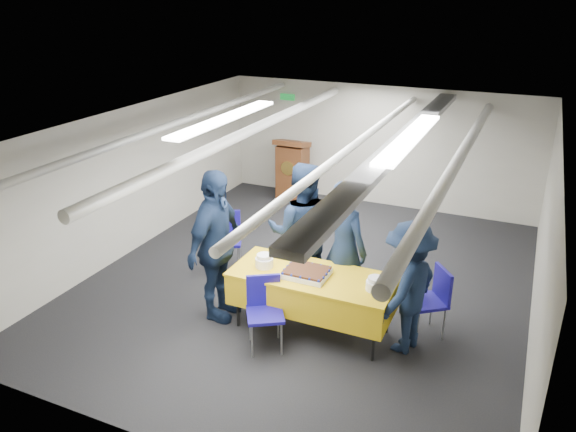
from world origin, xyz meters
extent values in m
plane|color=black|center=(0.00, 0.00, 0.00)|extent=(7.00, 7.00, 0.00)
cube|color=beige|center=(0.00, 3.49, 1.15)|extent=(6.00, 0.02, 2.30)
cube|color=beige|center=(-2.99, 0.00, 1.15)|extent=(0.02, 7.00, 2.30)
cube|color=beige|center=(2.99, 0.00, 1.15)|extent=(0.02, 7.00, 2.30)
cube|color=silver|center=(0.00, 0.00, 2.29)|extent=(6.00, 7.00, 0.02)
cylinder|color=silver|center=(-2.00, 0.00, 2.18)|extent=(0.10, 6.90, 0.10)
cylinder|color=silver|center=(-0.90, 0.00, 2.14)|extent=(0.14, 6.90, 0.14)
cylinder|color=silver|center=(0.60, 0.00, 2.10)|extent=(0.10, 6.90, 0.10)
cylinder|color=silver|center=(1.90, 0.00, 2.06)|extent=(0.14, 6.90, 0.14)
cube|color=gray|center=(1.20, 0.00, 2.20)|extent=(0.28, 6.90, 0.08)
cube|color=white|center=(-1.30, 0.00, 2.27)|extent=(0.25, 2.60, 0.04)
cube|color=white|center=(1.30, 0.00, 2.27)|extent=(0.25, 2.60, 0.04)
cube|color=#0C591E|center=(-1.90, 3.47, 1.95)|extent=(0.30, 0.04, 0.12)
cylinder|color=black|center=(-0.37, -1.46, 0.18)|extent=(0.04, 0.04, 0.36)
cylinder|color=black|center=(1.38, -1.46, 0.18)|extent=(0.04, 0.04, 0.36)
cylinder|color=black|center=(-0.37, -0.84, 0.18)|extent=(0.04, 0.04, 0.36)
cylinder|color=black|center=(1.38, -0.84, 0.18)|extent=(0.04, 0.04, 0.36)
cube|color=gold|center=(0.51, -1.15, 0.54)|extent=(1.97, 0.84, 0.39)
cube|color=gold|center=(0.51, -1.15, 0.76)|extent=(1.99, 0.86, 0.03)
cube|color=white|center=(0.45, -1.21, 0.80)|extent=(0.52, 0.41, 0.06)
cube|color=black|center=(0.45, -1.21, 0.85)|extent=(0.50, 0.39, 0.03)
sphere|color=navy|center=(0.23, -1.40, 0.84)|extent=(0.04, 0.04, 0.04)
sphere|color=navy|center=(0.23, -1.03, 0.84)|extent=(0.04, 0.04, 0.04)
sphere|color=navy|center=(0.34, -1.40, 0.84)|extent=(0.04, 0.04, 0.04)
sphere|color=navy|center=(0.34, -1.03, 0.84)|extent=(0.04, 0.04, 0.04)
sphere|color=navy|center=(0.45, -1.40, 0.84)|extent=(0.04, 0.04, 0.04)
sphere|color=navy|center=(0.45, -1.03, 0.84)|extent=(0.04, 0.04, 0.04)
sphere|color=navy|center=(0.57, -1.40, 0.84)|extent=(0.04, 0.04, 0.04)
sphere|color=navy|center=(0.57, -1.03, 0.84)|extent=(0.04, 0.04, 0.04)
sphere|color=navy|center=(0.68, -1.40, 0.84)|extent=(0.04, 0.04, 0.04)
sphere|color=navy|center=(0.68, -1.03, 0.84)|extent=(0.04, 0.04, 0.04)
sphere|color=navy|center=(0.21, -1.31, 0.84)|extent=(0.04, 0.04, 0.04)
sphere|color=navy|center=(0.70, -1.31, 0.84)|extent=(0.04, 0.04, 0.04)
sphere|color=navy|center=(0.21, -1.21, 0.84)|extent=(0.04, 0.04, 0.04)
sphere|color=navy|center=(0.70, -1.21, 0.84)|extent=(0.04, 0.04, 0.04)
sphere|color=navy|center=(0.21, -1.12, 0.84)|extent=(0.04, 0.04, 0.04)
sphere|color=navy|center=(0.70, -1.12, 0.84)|extent=(0.04, 0.04, 0.04)
cylinder|color=white|center=(-0.12, -1.20, 0.83)|extent=(0.22, 0.22, 0.12)
cylinder|color=white|center=(-0.12, -1.20, 0.91)|extent=(0.18, 0.18, 0.05)
cylinder|color=white|center=(1.30, -1.20, 0.82)|extent=(0.22, 0.22, 0.11)
cylinder|color=white|center=(1.30, -1.20, 0.90)|extent=(0.18, 0.18, 0.05)
cube|color=brown|center=(-1.60, 3.05, 0.55)|extent=(0.55, 0.45, 1.10)
cube|color=brown|center=(-1.60, 3.02, 1.15)|extent=(0.62, 0.53, 0.21)
cylinder|color=gold|center=(-1.60, 2.81, 0.70)|extent=(0.28, 0.02, 0.28)
cylinder|color=gray|center=(0.10, -1.97, 0.21)|extent=(0.02, 0.02, 0.43)
cylinder|color=gray|center=(0.39, -1.79, 0.21)|extent=(0.02, 0.02, 0.43)
cylinder|color=gray|center=(-0.08, -1.68, 0.21)|extent=(0.02, 0.02, 0.43)
cylinder|color=gray|center=(0.21, -1.50, 0.21)|extent=(0.02, 0.02, 0.43)
cube|color=navy|center=(0.15, -1.73, 0.45)|extent=(0.58, 0.58, 0.04)
cube|color=navy|center=(0.05, -1.57, 0.67)|extent=(0.36, 0.24, 0.40)
cylinder|color=gray|center=(1.57, -0.64, 0.21)|extent=(0.02, 0.02, 0.43)
cylinder|color=gray|center=(1.77, -0.91, 0.21)|extent=(0.02, 0.02, 0.43)
cylinder|color=gray|center=(1.84, -0.44, 0.21)|extent=(0.02, 0.02, 0.43)
cylinder|color=gray|center=(2.04, -0.71, 0.21)|extent=(0.02, 0.02, 0.43)
cube|color=navy|center=(1.80, -0.67, 0.45)|extent=(0.59, 0.59, 0.04)
cube|color=navy|center=(1.96, -0.56, 0.67)|extent=(0.27, 0.34, 0.40)
cylinder|color=gray|center=(-1.35, -0.37, 0.21)|extent=(0.02, 0.02, 0.43)
cylinder|color=gray|center=(-1.04, -0.22, 0.21)|extent=(0.02, 0.02, 0.43)
cylinder|color=gray|center=(-1.50, -0.06, 0.21)|extent=(0.02, 0.02, 0.43)
cylinder|color=gray|center=(-1.19, 0.09, 0.21)|extent=(0.02, 0.02, 0.43)
cube|color=navy|center=(-1.27, -0.14, 0.45)|extent=(0.56, 0.56, 0.04)
cube|color=navy|center=(-1.35, 0.03, 0.67)|extent=(0.38, 0.21, 0.40)
imported|color=black|center=(0.71, -0.61, 0.92)|extent=(0.78, 0.64, 1.83)
imported|color=black|center=(0.07, -0.44, 0.96)|extent=(1.10, 0.97, 1.92)
imported|color=black|center=(-0.72, -1.33, 0.99)|extent=(0.50, 1.16, 1.97)
imported|color=black|center=(1.64, -1.05, 0.80)|extent=(0.88, 1.17, 1.60)
camera|label=1|loc=(2.68, -6.72, 3.97)|focal=35.00mm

